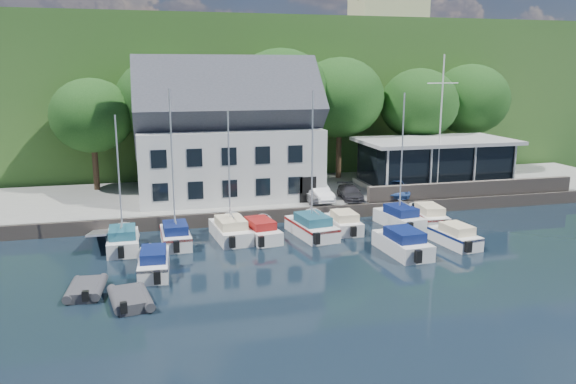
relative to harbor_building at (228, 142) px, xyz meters
name	(u,v)px	position (x,y,z in m)	size (l,w,h in m)	color
ground	(394,267)	(7.00, -16.50, -5.35)	(180.00, 180.00, 0.00)	black
quay	(308,194)	(7.00, 1.00, -4.85)	(60.00, 13.00, 1.00)	gray
quay_face	(332,212)	(7.00, -5.50, -4.85)	(60.00, 0.30, 1.00)	#6B5E55
hillside	(230,89)	(7.00, 45.50, 2.65)	(160.00, 75.00, 16.00)	#2C5720
field_patch	(269,39)	(15.00, 53.50, 10.80)	(50.00, 30.00, 0.30)	olive
farmhouse	(388,6)	(29.00, 35.50, 14.75)	(10.40, 7.00, 8.20)	beige
harbor_building	(228,142)	(0.00, 0.00, 0.00)	(14.40, 8.20, 8.70)	silver
club_pavilion	(434,162)	(18.00, -0.50, -2.30)	(13.20, 7.20, 4.10)	black
seawall	(473,189)	(19.00, -5.10, -3.75)	(18.00, 0.50, 1.20)	#6B5E55
gangway	(101,243)	(-9.50, -7.50, -5.35)	(1.20, 6.00, 1.40)	silver
car_silver	(313,194)	(6.01, -3.75, -3.77)	(1.37, 3.39, 1.16)	#B8B9BE
car_white	(319,193)	(6.50, -3.58, -3.71)	(1.35, 3.87, 1.27)	white
car_dgrey	(350,192)	(9.03, -3.73, -3.81)	(1.52, 3.73, 1.08)	#2B2B2F
car_blue	(395,187)	(12.97, -3.46, -3.66)	(1.59, 4.03, 1.38)	#315496
flagpole	(440,126)	(16.71, -3.47, 1.23)	(2.68, 0.20, 11.16)	silver
tree_0	(93,135)	(-10.57, 4.96, 0.32)	(6.84, 6.84, 9.35)	#133710
tree_1	(163,122)	(-4.80, 6.14, 1.14)	(8.03, 8.03, 10.98)	#133710
tree_2	(281,116)	(5.49, 4.73, 1.58)	(8.68, 8.68, 11.86)	#133710
tree_3	(339,118)	(11.15, 5.15, 1.21)	(8.14, 8.14, 11.12)	#133710
tree_4	(418,122)	(18.94, 4.73, 0.71)	(7.41, 7.41, 10.13)	#133710
tree_5	(469,118)	(25.14, 6.02, 0.92)	(7.71, 7.71, 10.54)	#133710
boat_r1_0	(119,179)	(-8.02, -9.36, -0.86)	(2.03, 5.74, 8.98)	white
boat_r1_1	(173,175)	(-4.79, -9.15, -0.83)	(1.89, 5.68, 9.04)	white
boat_r1_2	(229,172)	(-1.20, -8.74, -0.81)	(2.17, 6.51, 9.07)	white
boat_r1_3	(260,228)	(0.70, -9.13, -4.66)	(1.87, 6.16, 1.39)	white
boat_r1_4	(312,168)	(4.22, -9.33, -0.70)	(2.23, 6.69, 9.31)	white
boat_r1_5	(343,221)	(6.70, -8.74, -4.64)	(1.87, 5.33, 1.41)	white
boat_r1_6	(402,161)	(10.91, -8.73, -0.59)	(1.99, 6.23, 9.52)	white
boat_r1_7	(428,214)	(13.22, -8.60, -4.61)	(1.82, 6.19, 1.47)	white
boat_r2_0	(154,260)	(-6.23, -13.97, -4.64)	(1.74, 5.95, 1.43)	white
boat_r2_3	(402,241)	(8.55, -14.22, -4.57)	(2.18, 6.34, 1.56)	white
boat_r2_4	(455,234)	(12.49, -13.57, -4.64)	(1.77, 5.34, 1.42)	white
dinghy_0	(86,287)	(-9.58, -16.26, -5.00)	(1.81, 3.01, 0.70)	#343438
dinghy_1	(130,297)	(-7.41, -18.10, -4.98)	(1.89, 3.15, 0.74)	#343438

